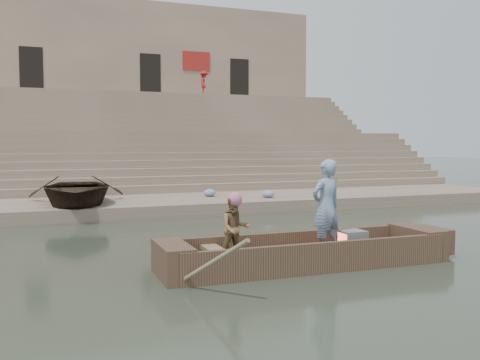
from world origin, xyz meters
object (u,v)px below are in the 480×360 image
television (352,241)px  pedestrian (204,83)px  rowing_man (235,228)px  main_rowboat (306,260)px  standing_man (326,206)px  beached_rowboat (76,190)px

television → pedestrian: bearing=80.1°
pedestrian → television: bearing=-169.7°
rowing_man → main_rowboat: bearing=4.1°
pedestrian → rowing_man: bearing=-175.4°
standing_man → main_rowboat: bearing=-12.9°
television → pedestrian: size_ratio=0.30×
beached_rowboat → pedestrian: size_ratio=2.80×
rowing_man → television: (2.42, 0.01, -0.38)m
main_rowboat → beached_rowboat: size_ratio=1.16×
main_rowboat → standing_man: bearing=-0.7°
standing_man → beached_rowboat: bearing=-77.3°
main_rowboat → beached_rowboat: 9.33m
main_rowboat → standing_man: size_ratio=2.79×
television → beached_rowboat: size_ratio=0.11×
standing_man → beached_rowboat: (-4.00, 8.60, -0.27)m
television → beached_rowboat: bearing=118.1°
rowing_man → pedestrian: 24.55m
main_rowboat → television: 1.05m
rowing_man → television: rowing_man is taller
rowing_man → pedestrian: size_ratio=0.76×
standing_man → television: size_ratio=3.89×
rowing_man → television: size_ratio=2.53×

